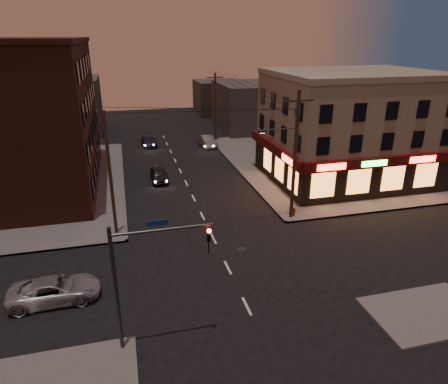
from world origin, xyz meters
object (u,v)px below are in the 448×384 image
object	(u,v)px
sedan_far	(149,141)
sedan_near	(159,174)
suv_cross	(55,290)
sedan_mid	(207,141)
fire_hydrant	(294,211)

from	to	relation	value
sedan_far	sedan_near	bearing A→B (deg)	-93.59
suv_cross	sedan_near	bearing A→B (deg)	-24.50
suv_cross	sedan_mid	xyz separation A→B (m)	(15.10, 30.07, 0.06)
sedan_mid	fire_hydrant	world-z (taller)	sedan_mid
fire_hydrant	sedan_mid	bearing A→B (deg)	95.27
sedan_near	sedan_far	xyz separation A→B (m)	(0.11, 14.23, -0.04)
sedan_far	suv_cross	bearing A→B (deg)	-106.48
suv_cross	fire_hydrant	xyz separation A→B (m)	(17.25, 6.84, -0.14)
sedan_mid	sedan_far	distance (m)	7.78
sedan_near	suv_cross	bearing A→B (deg)	-113.02
sedan_near	sedan_mid	world-z (taller)	sedan_mid
sedan_near	sedan_mid	xyz separation A→B (m)	(7.53, 11.89, 0.04)
sedan_near	fire_hydrant	size ratio (longest dim) A/B	5.76
suv_cross	sedan_near	xyz separation A→B (m)	(7.57, 18.18, 0.02)
suv_cross	sedan_mid	size ratio (longest dim) A/B	1.09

